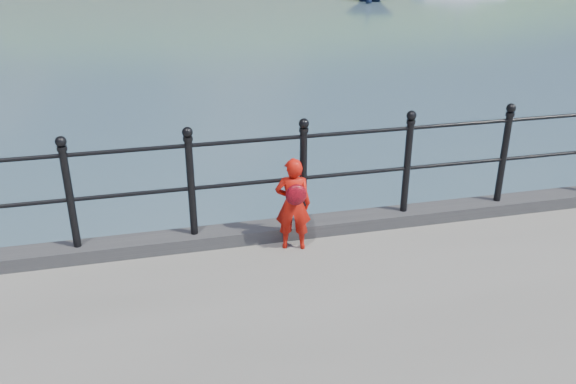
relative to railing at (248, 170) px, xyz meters
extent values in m
plane|color=#2D4251|center=(0.00, 0.15, -1.82)|extent=(600.00, 600.00, 0.00)
cube|color=#28282B|center=(0.00, 0.00, -0.75)|extent=(60.00, 0.30, 0.15)
cylinder|color=black|center=(0.00, 0.00, -0.15)|extent=(18.00, 0.04, 0.04)
cylinder|color=black|center=(0.00, 0.00, 0.32)|extent=(18.00, 0.04, 0.04)
cylinder|color=black|center=(-1.80, 0.00, -0.15)|extent=(0.08, 0.08, 1.05)
sphere|color=black|center=(-1.80, 0.00, 0.47)|extent=(0.11, 0.11, 0.11)
cylinder|color=black|center=(-0.60, 0.00, -0.15)|extent=(0.08, 0.08, 1.05)
sphere|color=black|center=(-0.60, 0.00, 0.47)|extent=(0.11, 0.11, 0.11)
cylinder|color=black|center=(0.60, 0.00, -0.15)|extent=(0.08, 0.08, 1.05)
sphere|color=black|center=(0.60, 0.00, 0.47)|extent=(0.11, 0.11, 0.11)
cylinder|color=black|center=(1.80, 0.00, -0.15)|extent=(0.08, 0.08, 1.05)
sphere|color=black|center=(1.80, 0.00, 0.47)|extent=(0.11, 0.11, 0.11)
cylinder|color=black|center=(3.00, 0.00, -0.15)|extent=(0.08, 0.08, 1.05)
sphere|color=black|center=(3.00, 0.00, 0.47)|extent=(0.11, 0.11, 0.11)
imported|color=red|center=(0.42, -0.28, -0.31)|extent=(0.42, 0.33, 1.02)
ellipsoid|color=red|center=(0.42, -0.41, -0.15)|extent=(0.22, 0.11, 0.23)
camera|label=1|loc=(-0.95, -5.84, 2.43)|focal=38.00mm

